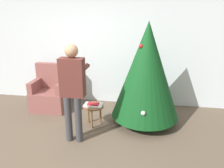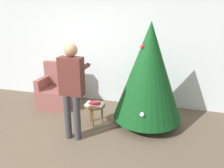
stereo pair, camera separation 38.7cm
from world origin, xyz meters
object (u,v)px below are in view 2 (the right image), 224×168
Objects in this scene: christmas_tree at (149,72)px; armchair at (57,91)px; person_standing at (72,84)px; side_stool at (95,108)px.

christmas_tree is 2.30m from armchair.
christmas_tree is 1.19× the size of person_standing.
armchair is at bearing 151.62° from side_stool.
armchair is (-2.16, 0.35, -0.73)m from christmas_tree.
christmas_tree is 1.45m from person_standing.
christmas_tree is at bearing 34.57° from person_standing.
christmas_tree is at bearing -9.17° from armchair.
person_standing is at bearing -110.35° from side_stool.
christmas_tree is 4.77× the size of side_stool.
armchair is 2.44× the size of side_stool.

